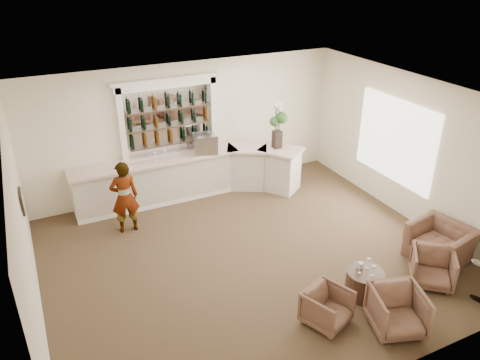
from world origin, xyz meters
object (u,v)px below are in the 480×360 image
(armchair_left, at_px, (327,307))
(flower_vase, at_px, (278,123))
(cocktail_table, at_px, (364,283))
(armchair_right, at_px, (432,268))
(armchair_far, at_px, (440,242))
(espresso_machine, at_px, (205,144))
(bar_counter, at_px, (191,176))
(sommelier, at_px, (125,197))
(armchair_center, at_px, (397,311))

(armchair_left, xyz_separation_m, flower_vase, (1.72, 4.72, 1.49))
(cocktail_table, relative_size, armchair_right, 0.89)
(armchair_right, bearing_deg, armchair_left, -139.04)
(armchair_far, bearing_deg, espresso_machine, -156.49)
(armchair_right, bearing_deg, espresso_machine, 155.59)
(armchair_left, distance_m, espresso_machine, 5.31)
(bar_counter, distance_m, cocktail_table, 5.15)
(sommelier, bearing_deg, armchair_center, 125.94)
(armchair_right, distance_m, flower_vase, 4.98)
(cocktail_table, distance_m, armchair_right, 1.38)
(armchair_left, height_order, espresso_machine, espresso_machine)
(armchair_left, xyz_separation_m, armchair_center, (0.94, -0.61, 0.06))
(cocktail_table, height_order, armchair_far, armchair_far)
(bar_counter, bearing_deg, flower_vase, -12.99)
(bar_counter, distance_m, armchair_center, 6.00)
(sommelier, bearing_deg, cocktail_table, 132.22)
(cocktail_table, distance_m, flower_vase, 4.74)
(bar_counter, xyz_separation_m, armchair_right, (2.81, -5.21, -0.23))
(bar_counter, distance_m, armchair_far, 5.88)
(bar_counter, height_order, cocktail_table, bar_counter)
(cocktail_table, distance_m, armchair_center, 0.92)
(cocktail_table, bearing_deg, bar_counter, 106.54)
(cocktail_table, height_order, flower_vase, flower_vase)
(armchair_center, xyz_separation_m, flower_vase, (0.78, 5.34, 1.43))
(bar_counter, relative_size, armchair_right, 7.52)
(armchair_far, relative_size, flower_vase, 0.95)
(armchair_left, height_order, armchair_right, armchair_right)
(sommelier, height_order, armchair_far, sommelier)
(armchair_center, relative_size, armchair_far, 0.73)
(sommelier, relative_size, flower_vase, 1.40)
(espresso_machine, bearing_deg, armchair_far, -45.03)
(sommelier, xyz_separation_m, armchair_far, (5.41, -3.79, -0.47))
(bar_counter, distance_m, espresso_machine, 0.90)
(sommelier, relative_size, armchair_far, 1.47)
(armchair_far, bearing_deg, cocktail_table, -93.93)
(cocktail_table, bearing_deg, espresso_machine, 102.23)
(armchair_center, height_order, armchair_far, armchair_center)
(espresso_machine, bearing_deg, armchair_center, -69.72)
(cocktail_table, height_order, espresso_machine, espresso_machine)
(bar_counter, xyz_separation_m, flower_vase, (2.16, -0.50, 1.23))
(bar_counter, bearing_deg, armchair_right, -61.70)
(armchair_right, bearing_deg, bar_counter, 159.01)
(sommelier, xyz_separation_m, flower_vase, (4.01, 0.38, 0.98))
(bar_counter, xyz_separation_m, cocktail_table, (1.46, -4.93, -0.32))
(bar_counter, relative_size, armchair_left, 8.10)
(armchair_left, xyz_separation_m, armchair_right, (2.37, 0.01, 0.02))
(flower_vase, bearing_deg, armchair_center, -98.34)
(cocktail_table, xyz_separation_m, flower_vase, (0.69, 4.43, 1.56))
(armchair_right, relative_size, flower_vase, 0.64)
(sommelier, distance_m, espresso_machine, 2.47)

